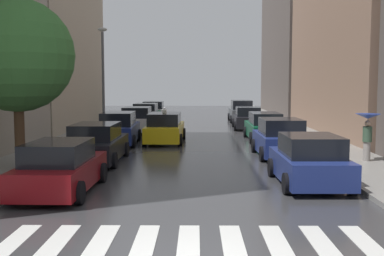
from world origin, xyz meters
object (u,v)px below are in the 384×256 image
object	(u,v)px
parked_car_left_nearest	(61,168)
parked_car_left_second	(97,144)
pedestrian_foreground	(368,127)
parked_car_right_third	(264,127)
parked_car_left_third	(119,129)
lamp_post_left	(103,72)
parked_car_right_second	(280,139)
parked_car_right_fifth	(241,112)
parked_car_left_fifth	(146,114)
taxi_midroad	(165,129)
parked_car_left_fourth	(137,120)
street_tree_left	(17,55)
parked_car_right_nearest	(310,162)
parked_car_left_sixth	(154,111)
parked_car_right_fourth	(248,119)

from	to	relation	value
parked_car_left_nearest	parked_car_left_second	world-z (taller)	parked_car_left_second
pedestrian_foreground	parked_car_right_third	bearing A→B (deg)	-137.16
parked_car_left_third	lamp_post_left	size ratio (longest dim) A/B	0.71
parked_car_left_nearest	parked_car_right_second	bearing A→B (deg)	-46.94
parked_car_right_fifth	parked_car_left_nearest	bearing A→B (deg)	163.51
parked_car_left_fifth	parked_car_right_third	xyz separation A→B (m)	(7.84, -10.64, -0.02)
parked_car_right_second	taxi_midroad	xyz separation A→B (m)	(-5.41, 5.09, -0.03)
parked_car_left_nearest	taxi_midroad	bearing A→B (deg)	-9.78
parked_car_left_fifth	taxi_midroad	bearing A→B (deg)	-167.66
parked_car_left_fourth	parked_car_right_third	distance (m)	8.92
parked_car_left_nearest	pedestrian_foreground	world-z (taller)	pedestrian_foreground
parked_car_left_third	street_tree_left	world-z (taller)	street_tree_left
parked_car_right_second	parked_car_right_fifth	bearing A→B (deg)	-0.88
parked_car_left_third	parked_car_right_nearest	world-z (taller)	parked_car_left_third
parked_car_left_sixth	street_tree_left	bearing A→B (deg)	174.80
parked_car_left_second	pedestrian_foreground	distance (m)	10.92
parked_car_left_second	parked_car_right_fourth	xyz separation A→B (m)	(7.70, 14.36, -0.02)
parked_car_right_fifth	parked_car_left_fifth	bearing A→B (deg)	106.84
parked_car_left_fifth	parked_car_right_fourth	xyz separation A→B (m)	(7.60, -3.83, -0.03)
parked_car_left_third	parked_car_left_fifth	distance (m)	12.29
parked_car_right_third	lamp_post_left	distance (m)	10.31
street_tree_left	lamp_post_left	size ratio (longest dim) A/B	0.95
parked_car_left_fifth	street_tree_left	world-z (taller)	street_tree_left
parked_car_left_second	parked_car_right_second	bearing A→B (deg)	-78.60
parked_car_left_second	parked_car_left_fifth	size ratio (longest dim) A/B	1.10
parked_car_left_nearest	parked_car_left_third	size ratio (longest dim) A/B	0.96
parked_car_right_fourth	street_tree_left	distance (m)	19.75
parked_car_right_second	parked_car_left_fourth	bearing A→B (deg)	35.26
parked_car_left_fourth	parked_car_left_nearest	bearing A→B (deg)	179.46
parked_car_right_third	taxi_midroad	world-z (taller)	taxi_midroad
parked_car_left_fourth	street_tree_left	size ratio (longest dim) A/B	0.71
parked_car_left_nearest	parked_car_right_fourth	distance (m)	21.22
parked_car_left_third	pedestrian_foreground	distance (m)	12.67
parked_car_right_second	lamp_post_left	bearing A→B (deg)	47.66
parked_car_right_fifth	parked_car_right_third	bearing A→B (deg)	-179.34
pedestrian_foreground	parked_car_left_fourth	bearing A→B (deg)	-116.61
parked_car_left_sixth	parked_car_right_fourth	distance (m)	12.11
parked_car_left_nearest	lamp_post_left	distance (m)	15.69
parked_car_right_third	parked_car_left_third	bearing A→B (deg)	101.60
parked_car_left_nearest	parked_car_left_fourth	bearing A→B (deg)	0.63
parked_car_left_fifth	lamp_post_left	xyz separation A→B (m)	(-1.71, -8.36, 3.12)
parked_car_left_fifth	parked_car_right_nearest	world-z (taller)	parked_car_left_fifth
parked_car_right_fifth	parked_car_right_fourth	bearing A→B (deg)	179.02
parked_car_left_fourth	parked_car_right_third	bearing A→B (deg)	-119.72
parked_car_right_fourth	parked_car_left_nearest	bearing A→B (deg)	160.53
parked_car_right_fourth	taxi_midroad	bearing A→B (deg)	147.11
parked_car_left_fourth	parked_car_left_sixth	distance (m)	11.91
parked_car_right_second	parked_car_right_nearest	bearing A→B (deg)	178.49
parked_car_left_second	parked_car_left_fifth	world-z (taller)	parked_car_left_fifth
parked_car_left_third	lamp_post_left	xyz separation A→B (m)	(-1.56, 3.94, 3.09)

